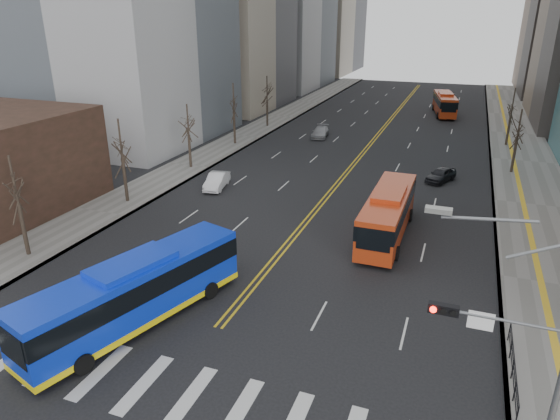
{
  "coord_description": "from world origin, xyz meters",
  "views": [
    {
      "loc": [
        10.84,
        -14.64,
        15.59
      ],
      "look_at": [
        0.74,
        12.42,
        4.06
      ],
      "focal_mm": 32.0,
      "sensor_mm": 36.0,
      "label": 1
    }
  ],
  "objects": [
    {
      "name": "red_bus_near",
      "position": [
        6.42,
        19.79,
        1.99
      ],
      "size": [
        2.89,
        11.3,
        3.58
      ],
      "color": "#B93613",
      "rests_on": "ground"
    },
    {
      "name": "pedestrian_railing",
      "position": [
        14.3,
        6.0,
        0.82
      ],
      "size": [
        0.06,
        6.06,
        1.02
      ],
      "color": "black",
      "rests_on": "sidewalk_right"
    },
    {
      "name": "crosswalk",
      "position": [
        0.0,
        0.0,
        0.01
      ],
      "size": [
        26.7,
        4.0,
        0.01
      ],
      "color": "silver",
      "rests_on": "ground"
    },
    {
      "name": "blue_bus",
      "position": [
        -4.24,
        4.0,
        1.95
      ],
      "size": [
        6.4,
        13.09,
        3.72
      ],
      "color": "#0E31D6",
      "rests_on": "ground"
    },
    {
      "name": "ground",
      "position": [
        0.0,
        0.0,
        0.0
      ],
      "size": [
        220.0,
        220.0,
        0.0
      ],
      "primitive_type": "plane",
      "color": "black"
    },
    {
      "name": "car_white",
      "position": [
        -10.4,
        25.18,
        0.72
      ],
      "size": [
        2.29,
        4.56,
        1.43
      ],
      "primitive_type": "imported",
      "rotation": [
        0.0,
        0.0,
        0.18
      ],
      "color": "silver",
      "rests_on": "ground"
    },
    {
      "name": "car_dark_far",
      "position": [
        7.86,
        85.61,
        0.6
      ],
      "size": [
        2.44,
        4.52,
        1.2
      ],
      "primitive_type": "imported",
      "rotation": [
        0.0,
        0.0,
        0.11
      ],
      "color": "black",
      "rests_on": "ground"
    },
    {
      "name": "sidewalk_left",
      "position": [
        -16.5,
        45.0,
        0.07
      ],
      "size": [
        5.0,
        130.0,
        0.15
      ],
      "primitive_type": "cube",
      "color": "slate",
      "rests_on": "ground"
    },
    {
      "name": "car_silver",
      "position": [
        -6.99,
        48.43,
        0.68
      ],
      "size": [
        2.5,
        4.92,
        1.37
      ],
      "primitive_type": "imported",
      "rotation": [
        0.0,
        0.0,
        0.13
      ],
      "color": "#9B9BA0",
      "rests_on": "ground"
    },
    {
      "name": "centerline",
      "position": [
        0.0,
        55.0,
        0.01
      ],
      "size": [
        0.55,
        100.0,
        0.01
      ],
      "color": "gold",
      "rests_on": "ground"
    },
    {
      "name": "red_bus_far",
      "position": [
        7.4,
        70.36,
        1.97
      ],
      "size": [
        4.47,
        11.46,
        3.55
      ],
      "color": "#B93613",
      "rests_on": "ground"
    },
    {
      "name": "signal_mast",
      "position": [
        13.77,
        2.0,
        4.86
      ],
      "size": [
        5.37,
        0.37,
        9.39
      ],
      "color": "gray",
      "rests_on": "ground"
    },
    {
      "name": "street_trees",
      "position": [
        -7.18,
        34.55,
        4.87
      ],
      "size": [
        35.2,
        47.2,
        7.6
      ],
      "color": "black",
      "rests_on": "ground"
    },
    {
      "name": "sidewalk_right",
      "position": [
        17.5,
        45.0,
        0.07
      ],
      "size": [
        7.0,
        130.0,
        0.15
      ],
      "primitive_type": "cube",
      "color": "slate",
      "rests_on": "ground"
    },
    {
      "name": "car_dark_mid",
      "position": [
        9.32,
        34.65,
        0.69
      ],
      "size": [
        3.1,
        4.35,
        1.37
      ],
      "primitive_type": "imported",
      "rotation": [
        0.0,
        0.0,
        -0.41
      ],
      "color": "black",
      "rests_on": "ground"
    }
  ]
}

